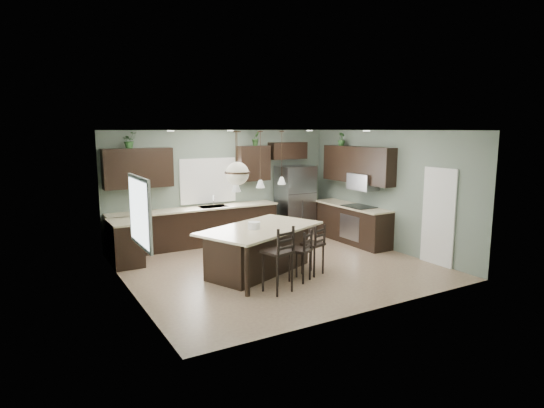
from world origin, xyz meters
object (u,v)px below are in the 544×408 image
Objects in this scene: kitchen_island at (261,250)px; bar_stool_right at (313,250)px; bar_stool_left at (278,259)px; bar_stool_center at (300,256)px; plant_back_left at (129,140)px; refrigerator at (295,200)px; serving_dish at (254,225)px.

bar_stool_right reaches higher than kitchen_island.
bar_stool_left is 1.21× the size of bar_stool_center.
kitchen_island is at bearing -56.54° from plant_back_left.
bar_stool_left is 4.60m from plant_back_left.
refrigerator is at bearing 29.24° from bar_stool_center.
bar_stool_left reaches higher than bar_stool_right.
plant_back_left is at bearing 109.86° from bar_stool_right.
kitchen_island is 3.92m from plant_back_left.
bar_stool_right is (0.84, -0.59, 0.04)m from kitchen_island.
bar_stool_left is at bearing -94.36° from serving_dish.
bar_stool_left is at bearing -126.35° from kitchen_island.
plant_back_left is at bearing 100.59° from kitchen_island.
refrigerator is at bearing 39.91° from bar_stool_left.
bar_stool_left reaches higher than serving_dish.
refrigerator is 7.71× the size of serving_dish.
kitchen_island is 0.57m from serving_dish.
kitchen_island is (-2.43, -2.52, -0.46)m from refrigerator.
bar_stool_left is at bearing -174.18° from bar_stool_right.
bar_stool_left is at bearing 174.26° from bar_stool_center.
serving_dish is at bearing -180.00° from kitchen_island.
plant_back_left reaches higher than refrigerator.
refrigerator reaches higher than serving_dish.
bar_stool_right is (0.44, 0.21, 0.01)m from bar_stool_center.
refrigerator is 4.52m from bar_stool_left.
plant_back_left reaches higher than bar_stool_center.
kitchen_island is at bearing 86.85° from bar_stool_center.
bar_stool_right is (1.10, 0.50, -0.09)m from bar_stool_left.
plant_back_left is at bearing 92.62° from bar_stool_center.
plant_back_left reaches higher than bar_stool_left.
bar_stool_right is at bearing -3.67° from bar_stool_center.
bar_stool_right is at bearing 11.00° from bar_stool_left.
plant_back_left is (-1.63, 2.83, 1.58)m from serving_dish.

